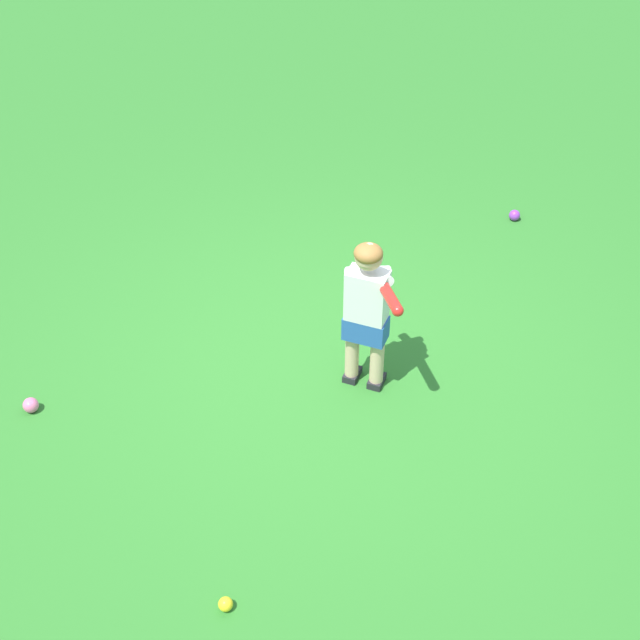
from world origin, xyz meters
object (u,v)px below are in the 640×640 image
at_px(child_batter, 368,304).
at_px(play_ball_far_left, 226,604).
at_px(play_ball_behind_batter, 31,405).
at_px(play_ball_far_right, 514,215).

bearing_deg(child_batter, play_ball_far_left, 173.21).
height_order(play_ball_behind_batter, play_ball_far_left, play_ball_behind_batter).
relative_size(child_batter, play_ball_far_right, 11.52).
bearing_deg(play_ball_far_right, play_ball_far_left, 168.10).
height_order(child_batter, play_ball_far_left, child_batter).
relative_size(play_ball_behind_batter, play_ball_far_left, 1.31).
bearing_deg(play_ball_far_right, play_ball_behind_batter, 141.36).
distance_m(play_ball_behind_batter, play_ball_far_right, 4.17).
xyz_separation_m(play_ball_far_right, play_ball_far_left, (-4.19, 0.88, -0.01)).
bearing_deg(play_ball_far_right, child_batter, 164.27).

